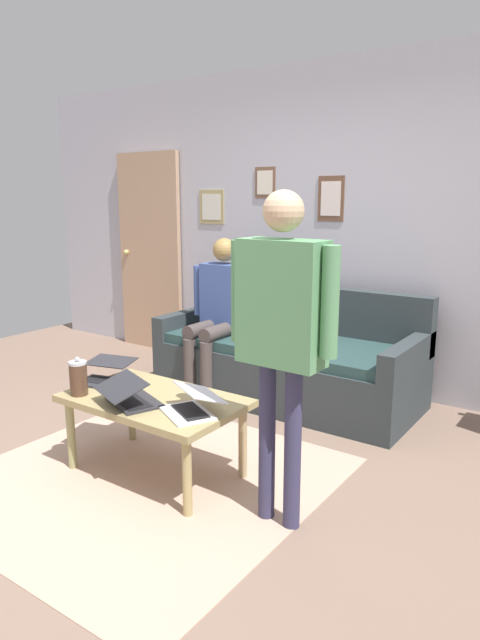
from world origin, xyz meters
The scene contains 12 objects.
ground_plane centered at (0.00, 0.00, 0.00)m, with size 7.68×7.68×0.00m, color #796051.
area_rug centered at (0.12, 0.06, 0.00)m, with size 1.94×1.94×0.01m, color tan.
back_wall centered at (0.00, -2.20, 1.35)m, with size 7.04×0.11×2.70m.
interior_door centered at (2.12, -2.11, 1.02)m, with size 0.82×0.09×2.05m.
couch centered at (0.13, -1.62, 0.30)m, with size 2.09×0.90×0.88m.
coffee_table centered at (0.12, -0.04, 0.42)m, with size 1.04×0.63×0.47m.
laptop_left centered at (-0.22, 0.03, 0.51)m, with size 0.41×0.40×0.15m.
laptop_center centered at (0.16, 0.12, 0.52)m, with size 0.41×0.40×0.15m.
laptop_right centered at (0.57, -0.08, 0.51)m, with size 0.36×0.38×0.12m.
french_press centered at (0.51, 0.18, 0.57)m, with size 0.13×0.11×0.23m.
person_standing centered at (-0.74, -0.01, 1.05)m, with size 0.58×0.19×1.64m.
person_seated centered at (0.67, -1.39, 0.73)m, with size 0.55×0.51×1.28m.
Camera 1 is at (-2.04, 2.19, 1.61)m, focal length 31.46 mm.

